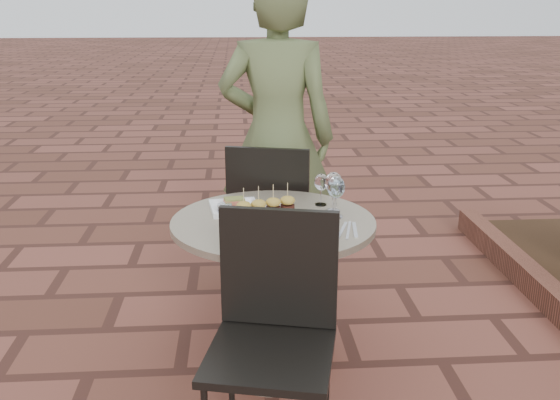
{
  "coord_description": "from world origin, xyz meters",
  "views": [
    {
      "loc": [
        -0.13,
        -2.55,
        1.64
      ],
      "look_at": [
        0.05,
        0.03,
        0.82
      ],
      "focal_mm": 40.0,
      "sensor_mm": 36.0,
      "label": 1
    }
  ],
  "objects": [
    {
      "name": "ground",
      "position": [
        0.0,
        0.0,
        0.0
      ],
      "size": [
        60.0,
        60.0,
        0.0
      ],
      "primitive_type": "plane",
      "color": "brown",
      "rests_on": "ground"
    },
    {
      "name": "chair_near",
      "position": [
        -0.01,
        -0.53,
        0.55
      ],
      "size": [
        0.53,
        0.53,
        0.93
      ],
      "rotation": [
        0.0,
        0.0,
        -0.22
      ],
      "color": "black",
      "rests_on": "ground"
    },
    {
      "name": "wine_glass_far",
      "position": [
        0.3,
        0.13,
        0.86
      ],
      "size": [
        0.08,
        0.08,
        0.19
      ],
      "color": "white",
      "rests_on": "cafe_table"
    },
    {
      "name": "plate_salmon",
      "position": [
        -0.14,
        0.17,
        0.75
      ],
      "size": [
        0.24,
        0.24,
        0.06
      ],
      "rotation": [
        0.0,
        0.0,
        0.14
      ],
      "color": "white",
      "rests_on": "cafe_table"
    },
    {
      "name": "cafe_table",
      "position": [
        0.02,
        0.03,
        0.48
      ],
      "size": [
        0.9,
        0.9,
        0.73
      ],
      "color": "gray",
      "rests_on": "ground"
    },
    {
      "name": "diner",
      "position": [
        0.1,
        0.91,
        0.91
      ],
      "size": [
        0.72,
        0.53,
        1.82
      ],
      "primitive_type": "imported",
      "rotation": [
        0.0,
        0.0,
        2.99
      ],
      "color": "#4F5B32",
      "rests_on": "ground"
    },
    {
      "name": "plate_tuna",
      "position": [
        -0.01,
        -0.23,
        0.74
      ],
      "size": [
        0.26,
        0.26,
        0.03
      ],
      "rotation": [
        0.0,
        0.0,
        -0.23
      ],
      "color": "white",
      "rests_on": "cafe_table"
    },
    {
      "name": "plate_sliders",
      "position": [
        -0.01,
        -0.01,
        0.77
      ],
      "size": [
        0.33,
        0.33,
        0.17
      ],
      "rotation": [
        0.0,
        0.0,
        0.32
      ],
      "color": "white",
      "rests_on": "cafe_table"
    },
    {
      "name": "cutlery_set",
      "position": [
        0.33,
        -0.13,
        0.73
      ],
      "size": [
        0.14,
        0.23,
        0.0
      ],
      "primitive_type": null,
      "rotation": [
        0.0,
        0.0,
        -0.2
      ],
      "color": "silver",
      "rests_on": "cafe_table"
    },
    {
      "name": "chair_far",
      "position": [
        0.05,
        0.67,
        0.55
      ],
      "size": [
        0.53,
        0.53,
        0.93
      ],
      "rotation": [
        0.0,
        0.0,
        2.89
      ],
      "color": "black",
      "rests_on": "ground"
    },
    {
      "name": "wine_glass_mid",
      "position": [
        0.26,
        0.22,
        0.84
      ],
      "size": [
        0.06,
        0.06,
        0.15
      ],
      "color": "white",
      "rests_on": "cafe_table"
    },
    {
      "name": "wine_glass_right",
      "position": [
        0.3,
        0.05,
        0.86
      ],
      "size": [
        0.08,
        0.08,
        0.19
      ],
      "color": "white",
      "rests_on": "cafe_table"
    },
    {
      "name": "steel_ramekin",
      "position": [
        -0.19,
        0.11,
        0.76
      ],
      "size": [
        0.07,
        0.07,
        0.05
      ],
      "primitive_type": "cylinder",
      "rotation": [
        0.0,
        0.0,
        0.06
      ],
      "color": "silver",
      "rests_on": "cafe_table"
    }
  ]
}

